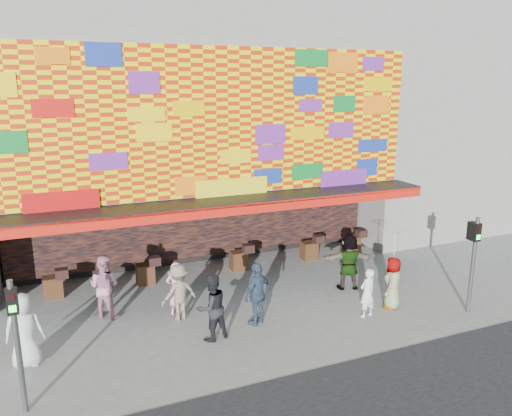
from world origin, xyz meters
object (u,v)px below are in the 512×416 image
(ped_e, at_px, (258,294))
(ped_d, at_px, (179,292))
(ped_h, at_px, (367,293))
(parasol, at_px, (396,241))
(ped_g, at_px, (393,283))
(ped_b, at_px, (176,288))
(ped_i, at_px, (104,286))
(ped_a, at_px, (24,330))
(ped_c, at_px, (212,307))
(signal_left, at_px, (16,332))
(signal_right, at_px, (474,254))
(ped_f, at_px, (349,262))

(ped_e, bearing_deg, ped_d, -58.28)
(ped_h, distance_m, parasol, 1.80)
(ped_g, bearing_deg, parasol, 137.37)
(ped_e, height_order, ped_g, ped_e)
(ped_b, bearing_deg, ped_i, -19.48)
(ped_d, height_order, ped_h, ped_d)
(ped_a, xyz_separation_m, ped_c, (4.64, -0.52, -0.01))
(signal_left, xyz_separation_m, ped_e, (6.13, 1.78, -0.92))
(signal_right, distance_m, ped_e, 6.58)
(signal_right, distance_m, ped_d, 8.85)
(ped_g, bearing_deg, ped_b, -58.46)
(ped_a, height_order, ped_c, ped_a)
(ped_e, bearing_deg, ped_f, 169.15)
(ped_a, distance_m, ped_g, 10.44)
(ped_g, bearing_deg, ped_c, -41.79)
(ped_f, relative_size, ped_g, 1.18)
(ped_f, distance_m, parasol, 2.22)
(ped_b, bearing_deg, ped_c, 102.39)
(ped_b, bearing_deg, signal_right, 155.43)
(ped_d, xyz_separation_m, ped_f, (5.88, 0.01, 0.12))
(ped_g, relative_size, ped_h, 1.09)
(ped_c, relative_size, ped_g, 1.13)
(signal_left, height_order, ped_d, signal_left)
(ped_a, distance_m, ped_f, 10.04)
(signal_left, distance_m, ped_c, 4.95)
(ped_a, relative_size, ped_c, 1.01)
(ped_a, relative_size, parasol, 0.98)
(signal_left, relative_size, ped_d, 1.77)
(ped_b, distance_m, ped_i, 2.10)
(ped_c, relative_size, ped_h, 1.23)
(ped_a, bearing_deg, ped_h, 178.53)
(signal_right, xyz_separation_m, ped_a, (-12.39, 1.96, -0.92))
(ped_g, relative_size, ped_i, 0.85)
(ped_f, xyz_separation_m, ped_g, (0.42, -1.81, -0.15))
(ped_d, bearing_deg, ped_i, -41.03)
(ped_a, xyz_separation_m, ped_e, (6.13, -0.18, -0.00))
(ped_b, relative_size, ped_i, 0.86)
(ped_b, distance_m, ped_f, 5.88)
(signal_right, xyz_separation_m, ped_h, (-3.06, 0.95, -1.10))
(ped_c, distance_m, ped_i, 3.59)
(ped_i, bearing_deg, ped_a, 81.09)
(ped_b, distance_m, ped_h, 5.74)
(ped_i, relative_size, parasol, 1.00)
(ped_c, relative_size, parasol, 0.97)
(ped_b, height_order, ped_h, ped_b)
(ped_e, bearing_deg, ped_h, 137.48)
(signal_right, height_order, ped_a, signal_right)
(ped_f, bearing_deg, signal_left, 35.51)
(ped_e, height_order, parasol, parasol)
(ped_a, bearing_deg, ped_e, -176.96)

